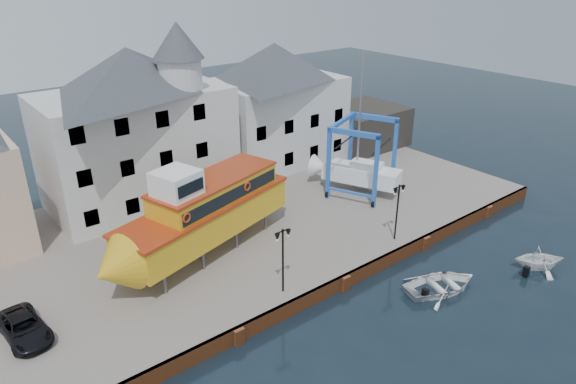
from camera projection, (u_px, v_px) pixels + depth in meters
ground at (345, 289)px, 32.38m from camera, size 140.00×140.00×0.00m
hardstanding at (246, 220)px, 40.01m from camera, size 44.00×22.00×1.00m
quay_wall at (344, 282)px, 32.25m from camera, size 44.00×0.47×1.00m
building_white_main at (137, 125)px, 39.68m from camera, size 14.00×8.30×14.00m
building_white_right at (275, 104)px, 48.29m from camera, size 12.00×8.00×11.20m
shed_dark at (362, 126)px, 54.03m from camera, size 8.00×7.00×4.00m
lamp_post_left at (283, 245)px, 29.24m from camera, size 1.12×0.32×4.20m
lamp_post_right at (398, 198)px, 34.92m from camera, size 1.12×0.32×4.20m
tour_boat at (196, 215)px, 32.87m from camera, size 15.46×7.62×6.56m
travel_lift at (354, 168)px, 43.19m from camera, size 6.69×7.87×11.68m
van at (24, 328)px, 26.60m from camera, size 2.29×4.35×1.17m
motorboat_b at (440, 290)px, 32.35m from camera, size 5.73×4.78×1.02m
motorboat_c at (537, 268)px, 34.59m from camera, size 4.41×4.32×1.76m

